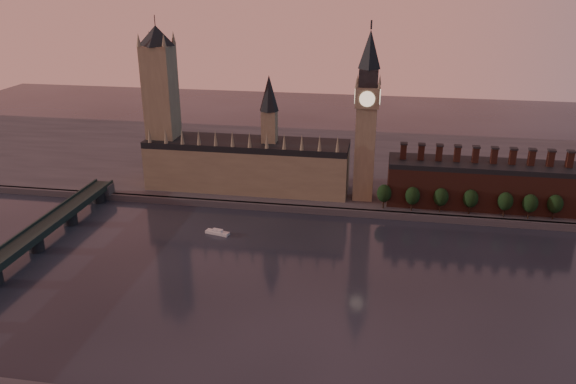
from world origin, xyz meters
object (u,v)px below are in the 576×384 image
(westminster_bridge, at_px, (11,255))
(river_boat, at_px, (217,232))
(victoria_tower, at_px, (161,102))
(big_ben, at_px, (367,115))

(westminster_bridge, distance_m, river_boat, 103.54)
(victoria_tower, height_order, westminster_bridge, victoria_tower)
(big_ben, height_order, river_boat, big_ben)
(victoria_tower, relative_size, big_ben, 1.01)
(victoria_tower, relative_size, westminster_bridge, 0.54)
(big_ben, height_order, westminster_bridge, big_ben)
(westminster_bridge, bearing_deg, big_ben, 34.33)
(river_boat, bearing_deg, victoria_tower, 143.26)
(westminster_bridge, relative_size, river_boat, 14.08)
(big_ben, bearing_deg, westminster_bridge, -145.67)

